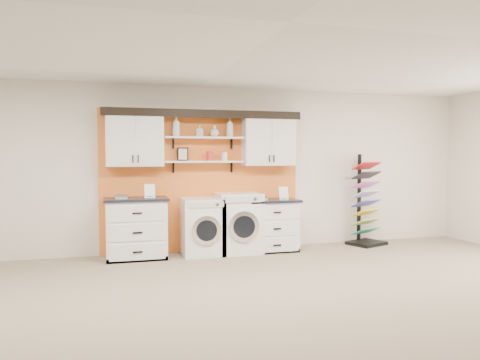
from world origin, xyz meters
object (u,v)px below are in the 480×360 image
object	(u,v)px
base_cabinet_left	(136,228)
washer	(202,226)
base_cabinet_right	(271,225)
dryer	(238,223)
sample_rack	(366,216)

from	to	relation	value
base_cabinet_left	washer	xyz separation A→B (m)	(1.06, -0.00, -0.02)
base_cabinet_right	washer	xyz separation A→B (m)	(-1.20, -0.00, 0.02)
base_cabinet_right	dryer	size ratio (longest dim) A/B	0.90
base_cabinet_left	dryer	size ratio (longest dim) A/B	0.98
washer	base_cabinet_left	bearing A→B (deg)	179.82
washer	sample_rack	world-z (taller)	sample_rack
dryer	sample_rack	xyz separation A→B (m)	(2.43, 0.04, 0.03)
base_cabinet_right	dryer	xyz separation A→B (m)	(-0.58, -0.00, 0.06)
sample_rack	base_cabinet_right	bearing A→B (deg)	160.29
washer	sample_rack	bearing A→B (deg)	0.69
dryer	sample_rack	size ratio (longest dim) A/B	0.61
base_cabinet_left	dryer	world-z (taller)	dryer
base_cabinet_right	washer	distance (m)	1.20
base_cabinet_right	dryer	distance (m)	0.58
base_cabinet_right	sample_rack	distance (m)	1.85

